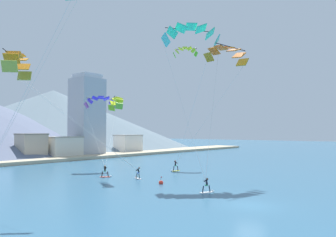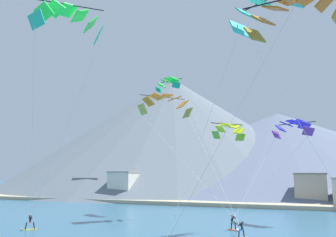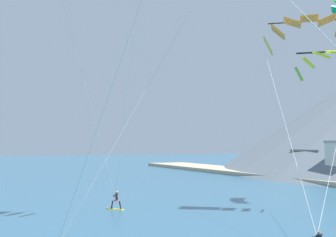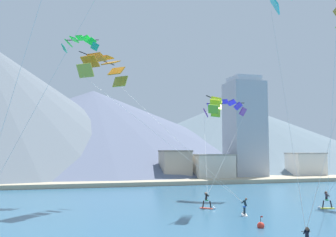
{
  "view_description": "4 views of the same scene",
  "coord_description": "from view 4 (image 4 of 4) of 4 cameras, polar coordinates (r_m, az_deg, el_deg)",
  "views": [
    {
      "loc": [
        -26.34,
        -12.86,
        6.38
      ],
      "look_at": [
        2.54,
        11.24,
        7.87
      ],
      "focal_mm": 35.0,
      "sensor_mm": 36.0,
      "label": 1
    },
    {
      "loc": [
        12.49,
        -16.63,
        5.99
      ],
      "look_at": [
        -1.27,
        16.38,
        11.16
      ],
      "focal_mm": 40.0,
      "sensor_mm": 36.0,
      "label": 2
    },
    {
      "loc": [
        23.21,
        2.28,
        5.89
      ],
      "look_at": [
        -3.82,
        14.51,
        7.44
      ],
      "focal_mm": 50.0,
      "sensor_mm": 36.0,
      "label": 3
    },
    {
      "loc": [
        -10.84,
        -12.71,
        5.85
      ],
      "look_at": [
        -2.76,
        16.33,
        8.45
      ],
      "focal_mm": 40.0,
      "sensor_mm": 36.0,
      "label": 4
    }
  ],
  "objects": [
    {
      "name": "kitesurfer_mid_center",
      "position": [
        38.94,
        6.2,
        -12.76
      ],
      "size": [
        1.5,
        1.53,
        1.75
      ],
      "color": "#E54C33",
      "rests_on": "ground"
    },
    {
      "name": "mountain_peak_west_ridge",
      "position": [
        134.85,
        9.52,
        -2.39
      ],
      "size": [
        111.8,
        111.8,
        23.31
      ],
      "color": "slate",
      "rests_on": "ground"
    },
    {
      "name": "shore_building_quay_east",
      "position": [
        85.63,
        20.26,
        -6.71
      ],
      "size": [
        7.2,
        5.36,
        5.44
      ],
      "color": "silver",
      "rests_on": "ground"
    },
    {
      "name": "parafoil_kite_mid_center",
      "position": [
        48.85,
        8.55,
        1.78
      ],
      "size": [
        8.39,
        10.24,
        11.09
      ],
      "color": "#6E2F94"
    },
    {
      "name": "parafoil_kite_near_trail",
      "position": [
        42.59,
        -9.68,
        7.79
      ],
      "size": [
        14.72,
        13.41,
        15.03
      ],
      "color": "#9AA436"
    },
    {
      "name": "highrise_tower",
      "position": [
        79.07,
        11.6,
        -1.52
      ],
      "size": [
        7.0,
        7.0,
        21.23
      ],
      "color": "#A8ADB7",
      "rests_on": "ground"
    },
    {
      "name": "kitesurfer_far_right",
      "position": [
        42.06,
        22.81,
        -11.77
      ],
      "size": [
        1.78,
        0.88,
        1.81
      ],
      "color": "yellow",
      "rests_on": "ground"
    },
    {
      "name": "shoreline_strip",
      "position": [
        66.72,
        -6.24,
        -9.62
      ],
      "size": [
        180.0,
        10.0,
        0.7
      ],
      "primitive_type": "cube",
      "color": "tan",
      "rests_on": "ground"
    },
    {
      "name": "race_marker_buoy",
      "position": [
        30.42,
        13.96,
        -15.57
      ],
      "size": [
        0.56,
        0.56,
        1.02
      ],
      "color": "red",
      "rests_on": "ground"
    },
    {
      "name": "mountain_peak_east_shoulder",
      "position": [
        127.58,
        -11.42,
        -1.61
      ],
      "size": [
        128.79,
        128.79,
        26.0
      ],
      "color": "slate",
      "rests_on": "ground"
    },
    {
      "name": "parafoil_kite_distant_mid_solo",
      "position": [
        49.93,
        -13.24,
        11.26
      ],
      "size": [
        4.73,
        3.28,
        1.97
      ],
      "color": "#119F7B"
    },
    {
      "name": "parafoil_kite_distant_high_outer",
      "position": [
        37.28,
        7.29,
        2.15
      ],
      "size": [
        2.85,
        4.38,
        1.81
      ],
      "color": "#69B22F"
    },
    {
      "name": "shore_building_quay_west",
      "position": [
        72.65,
        1.1,
        -7.19
      ],
      "size": [
        5.72,
        4.87,
        5.93
      ],
      "color": "#A89E8E",
      "rests_on": "ground"
    },
    {
      "name": "shore_building_harbour_front",
      "position": [
        73.59,
        6.93,
        -7.42
      ],
      "size": [
        7.82,
        4.81,
        5.18
      ],
      "color": "silver",
      "rests_on": "ground"
    },
    {
      "name": "kitesurfer_near_trail",
      "position": [
        35.78,
        11.57,
        -13.51
      ],
      "size": [
        1.01,
        1.76,
        1.66
      ],
      "color": "white",
      "rests_on": "ground"
    }
  ]
}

